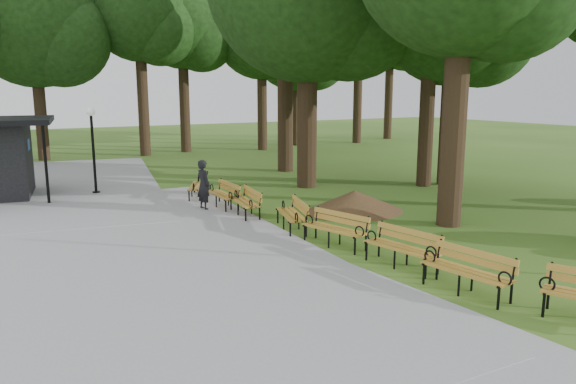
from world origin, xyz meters
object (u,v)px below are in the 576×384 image
person (204,185)px  bench_1 (466,272)px  bench_2 (401,248)px  bench_3 (334,229)px  bench_7 (198,186)px  lawn_tree_5 (453,13)px  bench_5 (245,202)px  bench_4 (291,215)px  dirt_mound (355,201)px  bench_6 (222,195)px  lamp_post (92,132)px

person → bench_1: (1.80, -9.51, -0.39)m
bench_1 → bench_2: (-0.04, 1.83, 0.00)m
bench_3 → bench_1: bearing=-10.2°
person → bench_7: person is taller
lawn_tree_5 → bench_5: bearing=-173.2°
bench_3 → lawn_tree_5: (9.15, 5.31, 6.49)m
person → bench_4: person is taller
bench_2 → bench_7: same height
dirt_mound → bench_6: bench_6 is taller
person → bench_2: size_ratio=0.88×
bench_5 → bench_7: same height
bench_6 → bench_4: bearing=9.2°
person → bench_7: 2.11m
person → bench_6: bearing=-102.8°
dirt_mound → lawn_tree_5: lawn_tree_5 is taller
dirt_mound → bench_2: (-2.42, -5.03, 0.09)m
person → bench_6: 0.76m
dirt_mound → bench_1: (-2.39, -6.86, 0.09)m
bench_5 → bench_1: bearing=15.0°
lamp_post → bench_7: size_ratio=1.72×
bench_2 → bench_3: (-0.37, 2.08, 0.00)m
lamp_post → bench_7: lamp_post is taller
bench_3 → dirt_mound: bearing=120.3°
bench_7 → bench_2: bearing=33.2°
lawn_tree_5 → bench_6: bearing=178.3°
bench_2 → lawn_tree_5: bearing=119.4°
bench_1 → bench_3: 3.93m
lamp_post → lawn_tree_5: (13.17, -4.91, 4.58)m
bench_1 → lawn_tree_5: lawn_tree_5 is taller
lamp_post → bench_2: lamp_post is taller
dirt_mound → bench_2: bench_2 is taller
bench_2 → person: bearing=-177.8°
lamp_post → bench_1: (4.42, -14.13, -1.90)m
bench_6 → lamp_post: bearing=-144.6°
bench_4 → lawn_tree_5: size_ratio=0.19×
bench_3 → lawn_tree_5: size_ratio=0.19×
bench_4 → person: bearing=-144.8°
lamp_post → bench_4: size_ratio=1.72×
bench_3 → bench_5: size_ratio=1.00×
bench_2 → bench_5: size_ratio=1.00×
bench_4 → bench_7: 5.71m
person → bench_7: (0.51, 2.01, -0.39)m
bench_5 → lawn_tree_5: lawn_tree_5 is taller
bench_2 → bench_4: (-0.52, 4.02, 0.00)m
lamp_post → bench_1: bearing=-72.6°
bench_4 → lamp_post: bearing=-138.5°
dirt_mound → lawn_tree_5: (6.36, 2.36, 6.57)m
person → lawn_tree_5: size_ratio=0.17×
bench_5 → bench_6: bearing=-165.9°
person → bench_4: 3.88m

